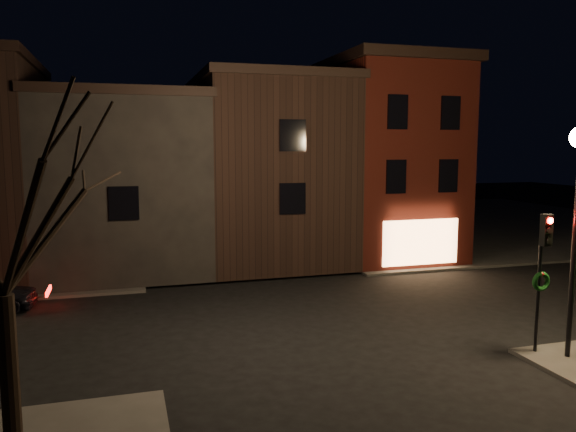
{
  "coord_description": "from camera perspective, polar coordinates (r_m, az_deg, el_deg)",
  "views": [
    {
      "loc": [
        -5.77,
        -18.45,
        6.08
      ],
      "look_at": [
        0.7,
        3.47,
        3.2
      ],
      "focal_mm": 35.0,
      "sensor_mm": 36.0,
      "label": 1
    }
  ],
  "objects": [
    {
      "name": "ground",
      "position": [
        20.26,
        0.89,
        -10.28
      ],
      "size": [
        120.0,
        120.0,
        0.0
      ],
      "primitive_type": "plane",
      "color": "black",
      "rests_on": "ground"
    },
    {
      "name": "sidewalk_far_right",
      "position": [
        46.67,
        17.23,
        -0.55
      ],
      "size": [
        30.0,
        30.0,
        0.12
      ],
      "primitive_type": "cube",
      "color": "#2D2B28",
      "rests_on": "ground"
    },
    {
      "name": "corner_building",
      "position": [
        31.14,
        9.84,
        5.83
      ],
      "size": [
        6.5,
        8.5,
        10.5
      ],
      "color": "#4C140D",
      "rests_on": "ground"
    },
    {
      "name": "row_building_a",
      "position": [
        29.87,
        -2.36,
        4.79
      ],
      "size": [
        7.3,
        10.3,
        9.4
      ],
      "color": "black",
      "rests_on": "ground"
    },
    {
      "name": "row_building_b",
      "position": [
        29.0,
        -16.42,
        3.44
      ],
      "size": [
        7.8,
        10.3,
        8.4
      ],
      "color": "black",
      "rests_on": "ground"
    },
    {
      "name": "traffic_signal",
      "position": [
        17.53,
        24.46,
        -4.22
      ],
      "size": [
        0.58,
        0.38,
        4.05
      ],
      "color": "black",
      "rests_on": "sidewalk_near_right"
    }
  ]
}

